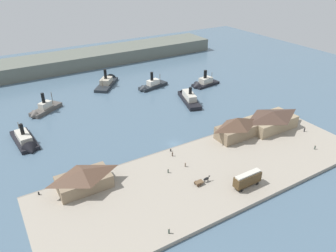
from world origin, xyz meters
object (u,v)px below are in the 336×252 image
Objects in this scene: ferry_shed_west_terminal at (271,120)px; ferry_mid_harbor at (26,142)px; street_tram at (247,179)px; ferry_moored_west at (150,86)px; pedestrian_by_tram at (172,154)px; mooring_post_east at (39,193)px; ferry_outer_harbor at (43,110)px; pedestrian_walking_east at (185,165)px; pedestrian_standing_center at (168,171)px; ferry_approaching_east at (203,84)px; pedestrian_near_east_shed at (169,231)px; ferry_approaching_west at (188,97)px; ferry_departing_north at (108,81)px; pedestrian_at_waters_edge at (305,130)px; mooring_post_center_west at (280,114)px; ferry_shed_customs_shed at (84,178)px; mooring_post_west at (171,150)px; ferry_shed_east_terminal at (237,128)px; pedestrian_near_cart at (315,147)px; horse_cart at (202,181)px.

ferry_shed_west_terminal is 0.99× the size of ferry_mid_harbor.
street_tram is 79.74m from ferry_mid_harbor.
ferry_mid_harbor is 1.09× the size of ferry_moored_west.
mooring_post_east is at bearing 176.37° from pedestrian_by_tram.
pedestrian_walking_east is at bearing -66.06° from ferry_outer_harbor.
ferry_approaching_east is at bearing 45.73° from pedestrian_standing_center.
pedestrian_near_east_shed is 1.05× the size of pedestrian_standing_center.
ferry_approaching_west is (32.77, 38.84, -0.31)m from pedestrian_by_tram.
pedestrian_walking_east is at bearing -125.05° from ferry_approaching_west.
ferry_departing_north reaches higher than ferry_approaching_west.
pedestrian_at_waters_edge is at bearing -69.04° from ferry_moored_west.
mooring_post_center_west is (12.21, 5.73, -3.17)m from ferry_shed_west_terminal.
ferry_shed_west_terminal reaches higher than pedestrian_walking_east.
ferry_shed_customs_shed reaches higher than mooring_post_west.
ferry_departing_north is 1.31× the size of ferry_outer_harbor.
pedestrian_near_east_shed is at bearing -172.57° from street_tram.
pedestrian_standing_center is at bearing -14.77° from ferry_shed_customs_shed.
ferry_shed_east_terminal is 70.73m from mooring_post_east.
pedestrian_by_tram is at bearing 153.82° from pedestrian_near_cart.
mooring_post_west is (-44.34, 25.20, -0.32)m from pedestrian_near_cart.
mooring_post_west is (-51.85, 14.82, -0.37)m from pedestrian_at_waters_edge.
pedestrian_near_cart is 1.88× the size of mooring_post_center_west.
street_tram is 5.66× the size of pedestrian_walking_east.
pedestrian_near_cart is 0.10× the size of ferry_outer_harbor.
ferry_moored_west is at bearing 70.52° from pedestrian_walking_east.
horse_cart reaches higher than mooring_post_east.
street_tram reaches higher than pedestrian_standing_center.
pedestrian_at_waters_edge is 1.99× the size of mooring_post_west.
street_tram is 53.64m from mooring_post_center_west.
ferry_mid_harbor is (-35.03, 42.98, -0.70)m from pedestrian_standing_center.
ferry_shed_west_terminal is at bearing -3.65° from pedestrian_by_tram.
ferry_mid_harbor is at bearing 155.73° from ferry_shed_west_terminal.
pedestrian_near_cart is 0.10× the size of ferry_approaching_east.
ferry_outer_harbor is at bearing 113.94° from pedestrian_walking_east.
ferry_outer_harbor reaches higher than mooring_post_west.
ferry_moored_west is at bearing 72.39° from horse_cart.
pedestrian_near_east_shed is 1.84× the size of mooring_post_east.
mooring_post_center_west is 0.04× the size of ferry_departing_north.
mooring_post_west is at bearing -135.94° from ferry_approaching_east.
pedestrian_near_cart is 62.45m from ferry_approaching_west.
street_tram is 0.53× the size of ferry_approaching_east.
mooring_post_center_west is 0.05× the size of ferry_approaching_east.
street_tram is at bearing 7.43° from pedestrian_near_east_shed.
pedestrian_standing_center is 1.76× the size of mooring_post_center_west.
ferry_shed_east_terminal is at bearing -28.49° from ferry_mid_harbor.
ferry_mid_harbor reaches higher than horse_cart.
horse_cart is at bearing -24.88° from mooring_post_east.
ferry_approaching_west reaches higher than pedestrian_near_cart.
mooring_post_east is 44.50m from mooring_post_west.
pedestrian_standing_center is at bearing 179.48° from pedestrian_walking_east.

